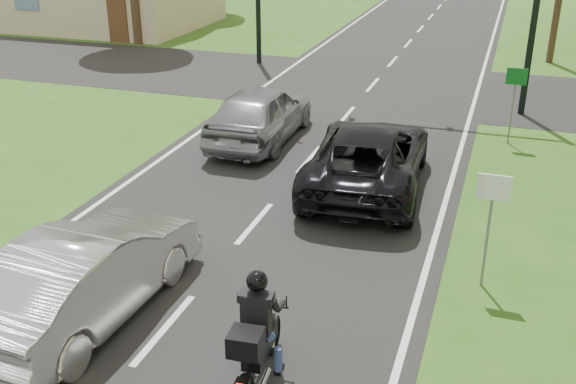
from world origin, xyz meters
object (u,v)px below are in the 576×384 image
(motorcycle_rider, at_px, (257,344))
(dark_suv, at_px, (368,156))
(sign_green, at_px, (515,87))
(sign_white, at_px, (492,204))
(silver_sedan, at_px, (87,274))
(silver_suv, at_px, (260,113))

(motorcycle_rider, bearing_deg, dark_suv, 85.84)
(dark_suv, relative_size, sign_green, 2.58)
(dark_suv, xyz_separation_m, sign_white, (2.88, -3.71, 0.83))
(motorcycle_rider, relative_size, dark_suv, 0.39)
(silver_sedan, bearing_deg, motorcycle_rider, 168.68)
(dark_suv, distance_m, sign_green, 5.35)
(sign_white, bearing_deg, sign_green, 88.57)
(dark_suv, distance_m, silver_sedan, 7.40)
(motorcycle_rider, xyz_separation_m, dark_suv, (-0.08, 7.49, 0.05))
(motorcycle_rider, relative_size, silver_suv, 0.45)
(silver_sedan, xyz_separation_m, sign_green, (6.21, 11.00, 0.81))
(motorcycle_rider, distance_m, sign_green, 12.19)
(silver_sedan, bearing_deg, dark_suv, -112.50)
(silver_sedan, distance_m, sign_green, 12.65)
(silver_sedan, relative_size, sign_white, 2.21)
(silver_sedan, distance_m, sign_white, 6.76)
(sign_white, xyz_separation_m, sign_green, (0.20, 8.00, 0.00))
(dark_suv, xyz_separation_m, silver_suv, (-3.55, 2.29, 0.05))
(silver_suv, bearing_deg, sign_green, -163.86)
(sign_green, bearing_deg, silver_suv, -163.19)
(motorcycle_rider, distance_m, sign_white, 4.79)
(dark_suv, bearing_deg, silver_sedan, 60.90)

